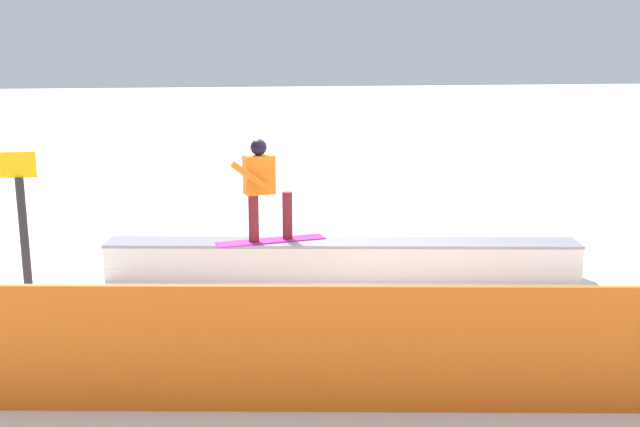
{
  "coord_description": "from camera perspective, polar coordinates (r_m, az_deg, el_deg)",
  "views": [
    {
      "loc": [
        2.1,
        9.52,
        3.03
      ],
      "look_at": [
        0.48,
        0.91,
        1.12
      ],
      "focal_mm": 41.13,
      "sensor_mm": 36.0,
      "label": 1
    }
  ],
  "objects": [
    {
      "name": "ground_plane",
      "position": [
        10.21,
        1.72,
        -4.97
      ],
      "size": [
        120.0,
        120.0,
        0.0
      ],
      "primitive_type": "plane",
      "color": "white"
    },
    {
      "name": "grind_box",
      "position": [
        10.14,
        1.73,
        -3.71
      ],
      "size": [
        6.47,
        1.79,
        0.52
      ],
      "color": "white",
      "rests_on": "ground_plane"
    },
    {
      "name": "snowboarder",
      "position": [
        9.9,
        -4.5,
        2.09
      ],
      "size": [
        1.53,
        0.55,
        1.41
      ],
      "color": "#BA2197",
      "rests_on": "grind_box"
    },
    {
      "name": "safety_fence",
      "position": [
        6.43,
        9.45,
        -10.41
      ],
      "size": [
        9.43,
        1.92,
        1.13
      ],
      "primitive_type": "cube",
      "rotation": [
        0.0,
        0.0,
        -0.2
      ],
      "color": "orange",
      "rests_on": "ground_plane"
    },
    {
      "name": "trail_marker",
      "position": [
        9.25,
        -22.08,
        -1.06
      ],
      "size": [
        0.4,
        0.1,
        1.94
      ],
      "color": "#262628",
      "rests_on": "ground_plane"
    }
  ]
}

